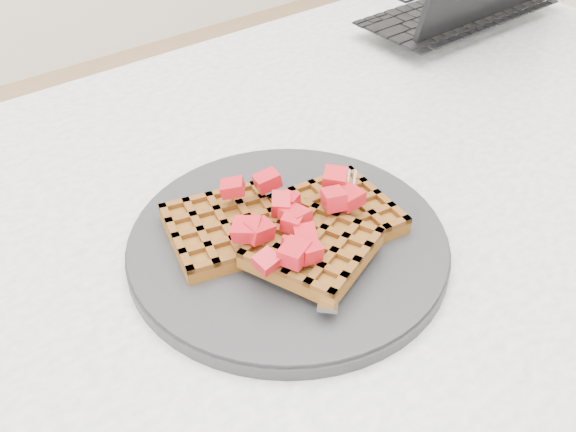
{
  "coord_description": "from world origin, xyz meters",
  "views": [
    {
      "loc": [
        -0.39,
        -0.39,
        1.15
      ],
      "look_at": [
        -0.13,
        -0.04,
        0.79
      ],
      "focal_mm": 40.0,
      "sensor_mm": 36.0,
      "label": 1
    }
  ],
  "objects": [
    {
      "name": "table",
      "position": [
        0.0,
        0.0,
        0.64
      ],
      "size": [
        1.2,
        0.8,
        0.75
      ],
      "color": "silver",
      "rests_on": "ground"
    },
    {
      "name": "plate",
      "position": [
        -0.13,
        -0.04,
        0.76
      ],
      "size": [
        0.29,
        0.29,
        0.02
      ],
      "primitive_type": "cylinder",
      "color": "#232326",
      "rests_on": "table"
    },
    {
      "name": "waffles",
      "position": [
        -0.13,
        -0.04,
        0.78
      ],
      "size": [
        0.21,
        0.19,
        0.03
      ],
      "color": "brown",
      "rests_on": "plate"
    },
    {
      "name": "strawberry_pile",
      "position": [
        -0.13,
        -0.04,
        0.8
      ],
      "size": [
        0.15,
        0.15,
        0.02
      ],
      "primitive_type": null,
      "color": "#9C000C",
      "rests_on": "waffles"
    },
    {
      "name": "fork",
      "position": [
        -0.1,
        -0.07,
        0.77
      ],
      "size": [
        0.15,
        0.14,
        0.02
      ],
      "primitive_type": null,
      "rotation": [
        0.0,
        0.0,
        -0.8
      ],
      "color": "silver",
      "rests_on": "plate"
    }
  ]
}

